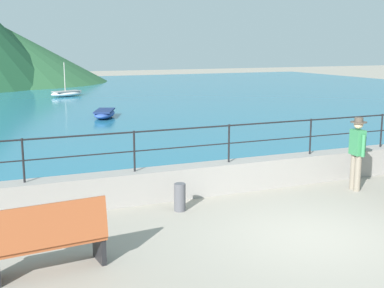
{
  "coord_description": "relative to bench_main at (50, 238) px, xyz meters",
  "views": [
    {
      "loc": [
        -5.42,
        -7.26,
        3.42
      ],
      "look_at": [
        -0.73,
        3.7,
        1.1
      ],
      "focal_mm": 47.9,
      "sensor_mm": 36.0,
      "label": 1
    }
  ],
  "objects": [
    {
      "name": "ground_plane",
      "position": [
        4.52,
        -0.27,
        -0.56
      ],
      "size": [
        120.0,
        120.0,
        0.0
      ],
      "primitive_type": "plane",
      "color": "gray"
    },
    {
      "name": "promenade_wall",
      "position": [
        4.52,
        2.93,
        -0.21
      ],
      "size": [
        20.0,
        0.56,
        0.7
      ],
      "primitive_type": "cube",
      "color": "gray",
      "rests_on": "ground"
    },
    {
      "name": "railing",
      "position": [
        4.52,
        2.93,
        0.78
      ],
      "size": [
        18.44,
        0.04,
        0.9
      ],
      "color": "black",
      "rests_on": "promenade_wall"
    },
    {
      "name": "lake_water",
      "position": [
        4.52,
        25.57,
        -0.53
      ],
      "size": [
        64.0,
        44.32,
        0.06
      ],
      "primitive_type": "cube",
      "color": "#236B89",
      "rests_on": "ground"
    },
    {
      "name": "bench_main",
      "position": [
        0.0,
        0.0,
        0.0
      ],
      "size": [
        1.74,
        0.71,
        1.13
      ],
      "color": "#9E4C28",
      "rests_on": "ground"
    },
    {
      "name": "person_walking",
      "position": [
        7.34,
        1.81,
        0.42
      ],
      "size": [
        0.38,
        0.57,
        1.75
      ],
      "color": "slate",
      "rests_on": "ground"
    },
    {
      "name": "bollard",
      "position": [
        2.9,
        2.0,
        -0.27
      ],
      "size": [
        0.24,
        0.24,
        0.59
      ],
      "primitive_type": "cylinder",
      "color": "#4C4C51",
      "rests_on": "ground"
    },
    {
      "name": "boat_0",
      "position": [
        4.68,
        15.93,
        -0.3
      ],
      "size": [
        1.71,
        2.47,
        0.36
      ],
      "color": "#2D4C9E",
      "rests_on": "lake_water"
    },
    {
      "name": "boat_3",
      "position": [
        4.78,
        26.76,
        -0.3
      ],
      "size": [
        2.47,
        1.75,
        2.22
      ],
      "color": "white",
      "rests_on": "lake_water"
    }
  ]
}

